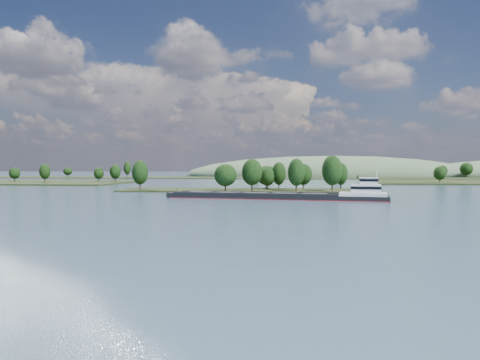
# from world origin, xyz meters

# --- Properties ---
(ground) EXTENTS (1800.00, 1800.00, 0.00)m
(ground) POSITION_xyz_m (0.00, 120.00, 0.00)
(ground) COLOR #385161
(ground) RESTS_ON ground
(tree_island) EXTENTS (100.00, 30.52, 15.23)m
(tree_island) POSITION_xyz_m (6.76, 177.97, 4.39)
(tree_island) COLOR black
(tree_island) RESTS_ON ground
(back_shoreline) EXTENTS (900.00, 60.00, 15.55)m
(back_shoreline) POSITION_xyz_m (9.22, 399.85, 0.68)
(back_shoreline) COLOR black
(back_shoreline) RESTS_ON ground
(hill_west) EXTENTS (320.00, 160.00, 44.00)m
(hill_west) POSITION_xyz_m (60.00, 500.00, 0.00)
(hill_west) COLOR #435C3F
(hill_west) RESTS_ON ground
(cargo_barge) EXTENTS (70.61, 19.43, 9.49)m
(cargo_barge) POSITION_xyz_m (20.60, 132.16, 1.20)
(cargo_barge) COLOR black
(cargo_barge) RESTS_ON ground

